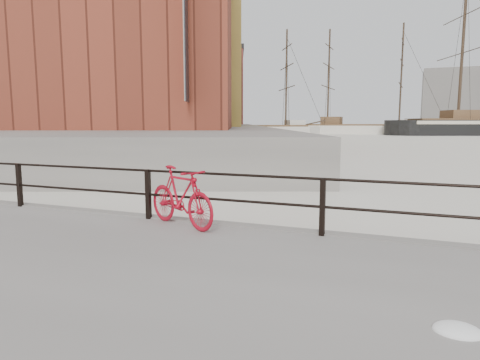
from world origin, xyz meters
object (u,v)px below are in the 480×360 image
Objects in this scene: workboat_far at (184,139)px; schooner_mid at (362,134)px; schooner_left at (254,135)px; workboat_near at (149,143)px; bicycle at (181,197)px.

schooner_mid is at bearing 26.48° from workboat_far.
schooner_left is (-17.89, -14.87, 0.00)m from schooner_mid.
workboat_near is 1.13× the size of workboat_far.
workboat_far is (-2.54, 12.38, 0.00)m from workboat_near.
schooner_mid reaches higher than schooner_left.
schooner_mid reaches higher than workboat_near.
schooner_left is at bearing -138.78° from schooner_mid.
workboat_near is at bearing -107.84° from schooner_mid.
workboat_far is at bearing -116.64° from schooner_mid.
workboat_near is at bearing -113.77° from workboat_far.
schooner_mid is (-5.37, 83.17, -0.91)m from bicycle.
workboat_far is (-2.14, -22.59, 0.00)m from schooner_left.
bicycle is 0.14× the size of workboat_near.
bicycle is 0.06× the size of schooner_mid.
schooner_left is at bearing 49.20° from workboat_far.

